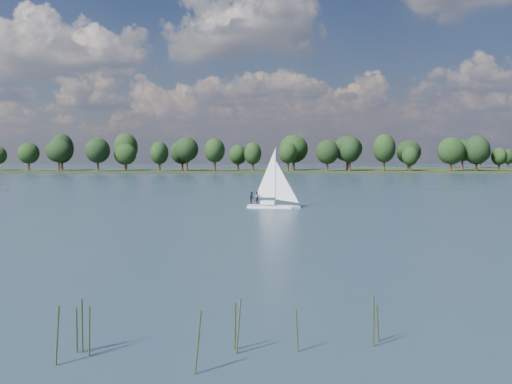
% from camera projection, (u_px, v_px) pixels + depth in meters
% --- Properties ---
extents(ground, '(700.00, 700.00, 0.00)m').
position_uv_depth(ground, '(245.00, 185.00, 129.13)').
color(ground, '#233342').
rests_on(ground, ground).
extents(far_shore, '(660.00, 40.00, 1.50)m').
position_uv_depth(far_shore, '(253.00, 172.00, 240.89)').
color(far_shore, black).
rests_on(far_shore, ground).
extents(sailboat, '(6.39, 2.70, 8.16)m').
position_uv_depth(sailboat, '(270.00, 190.00, 72.94)').
color(sailboat, white).
rests_on(sailboat, ground).
extents(treeline, '(563.10, 73.93, 18.34)m').
position_uv_depth(treeline, '(254.00, 152.00, 236.27)').
color(treeline, black).
rests_on(treeline, ground).
extents(reeds, '(51.35, 10.67, 2.17)m').
position_uv_depth(reeds, '(65.00, 324.00, 19.59)').
color(reeds, '#283316').
rests_on(reeds, ground).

